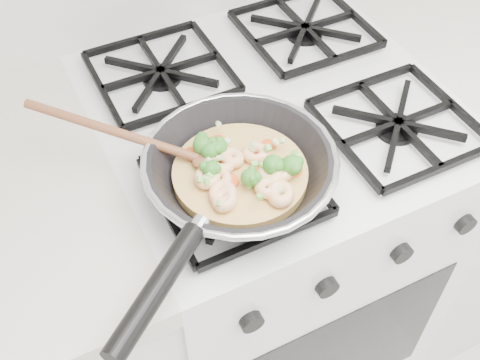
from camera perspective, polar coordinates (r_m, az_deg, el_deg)
name	(u,v)px	position (r m, az deg, el deg)	size (l,w,h in m)	color
stove	(266,249)	(1.38, 2.48, -6.59)	(0.60, 0.60, 0.92)	white
skillet	(238,171)	(0.86, -0.23, 0.85)	(0.41, 0.43, 0.10)	black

